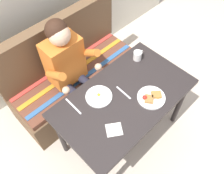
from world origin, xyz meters
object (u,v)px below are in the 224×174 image
(coffee_mug, at_px, (138,55))
(knife, at_px, (73,106))
(fork, at_px, (124,93))
(table, at_px, (124,102))
(couch, at_px, (74,77))
(napkin, at_px, (114,130))
(person, at_px, (69,66))
(plate_eggs, at_px, (99,96))
(plate_breakfast, at_px, (151,97))

(coffee_mug, xyz_separation_m, knife, (-0.78, 0.01, -0.04))
(coffee_mug, height_order, fork, coffee_mug)
(table, distance_m, couch, 0.83)
(napkin, distance_m, fork, 0.36)
(knife, bearing_deg, napkin, -75.94)
(fork, bearing_deg, person, 106.93)
(person, distance_m, coffee_mug, 0.65)
(plate_eggs, height_order, fork, plate_eggs)
(plate_breakfast, relative_size, napkin, 1.95)
(plate_breakfast, relative_size, plate_eggs, 1.05)
(couch, bearing_deg, plate_eggs, -104.36)
(person, relative_size, coffee_mug, 10.27)
(plate_eggs, bearing_deg, coffee_mug, 6.64)
(plate_eggs, bearing_deg, napkin, -112.32)
(table, bearing_deg, napkin, -150.93)
(table, bearing_deg, coffee_mug, 27.82)
(plate_breakfast, bearing_deg, coffee_mug, 56.13)
(plate_breakfast, xyz_separation_m, coffee_mug, (0.26, 0.39, 0.03))
(person, height_order, fork, person)
(fork, bearing_deg, plate_breakfast, -55.96)
(table, relative_size, couch, 0.83)
(table, bearing_deg, person, 101.69)
(couch, distance_m, napkin, 1.05)
(person, height_order, knife, person)
(plate_eggs, xyz_separation_m, knife, (-0.21, 0.08, -0.01))
(table, relative_size, plate_eggs, 5.30)
(couch, height_order, napkin, couch)
(fork, relative_size, knife, 0.85)
(plate_eggs, distance_m, coffee_mug, 0.57)
(person, xyz_separation_m, coffee_mug, (0.53, -0.38, 0.04))
(fork, height_order, knife, same)
(coffee_mug, height_order, napkin, coffee_mug)
(table, distance_m, coffee_mug, 0.48)
(coffee_mug, bearing_deg, knife, 178.97)
(table, relative_size, person, 0.99)
(couch, bearing_deg, coffee_mug, -53.58)
(plate_eggs, bearing_deg, plate_breakfast, -46.54)
(napkin, relative_size, knife, 0.61)
(plate_breakfast, xyz_separation_m, fork, (-0.13, 0.20, -0.01))
(plate_breakfast, bearing_deg, table, 130.35)
(plate_breakfast, bearing_deg, couch, 98.89)
(couch, relative_size, knife, 7.20)
(plate_eggs, height_order, coffee_mug, coffee_mug)
(fork, xyz_separation_m, knife, (-0.39, 0.20, 0.00))
(plate_eggs, xyz_separation_m, fork, (0.18, -0.12, -0.01))
(plate_eggs, height_order, napkin, plate_eggs)
(couch, xyz_separation_m, plate_breakfast, (0.15, -0.94, 0.41))
(table, bearing_deg, plate_eggs, 136.71)
(table, bearing_deg, plate_breakfast, -49.65)
(knife, bearing_deg, fork, -25.34)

